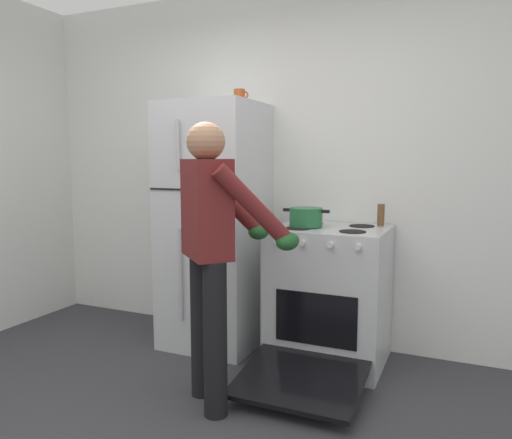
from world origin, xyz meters
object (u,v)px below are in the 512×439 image
at_px(person_cook, 213,240).
at_px(red_pot, 306,217).
at_px(stove_range, 329,297).
at_px(coffee_mug, 240,96).
at_px(pepper_mill, 381,215).
at_px(refrigerator, 215,226).

xyz_separation_m(person_cook, red_pot, (0.27, 0.81, 0.05)).
height_order(stove_range, coffee_mug, coffee_mug).
bearing_deg(person_cook, red_pot, 71.18).
xyz_separation_m(red_pot, coffee_mug, (-0.54, 0.10, 0.85)).
height_order(stove_range, pepper_mill, pepper_mill).
bearing_deg(refrigerator, coffee_mug, 15.40).
bearing_deg(person_cook, refrigerator, 117.87).
relative_size(refrigerator, coffee_mug, 16.13).
xyz_separation_m(refrigerator, coffee_mug, (0.18, 0.05, 0.95)).
xyz_separation_m(refrigerator, person_cook, (0.45, -0.86, 0.05)).
relative_size(refrigerator, pepper_mill, 12.22).
height_order(person_cook, coffee_mug, coffee_mug).
bearing_deg(coffee_mug, red_pot, -10.41).
relative_size(stove_range, pepper_mill, 8.37).
bearing_deg(stove_range, pepper_mill, 36.02).
bearing_deg(pepper_mill, coffee_mug, -171.51).
xyz_separation_m(person_cook, coffee_mug, (-0.27, 0.91, 0.90)).
height_order(refrigerator, stove_range, refrigerator).
bearing_deg(refrigerator, person_cook, -62.13).
xyz_separation_m(red_pot, pepper_mill, (0.46, 0.25, 0.01)).
distance_m(refrigerator, person_cook, 0.97).
bearing_deg(refrigerator, red_pot, -3.91).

